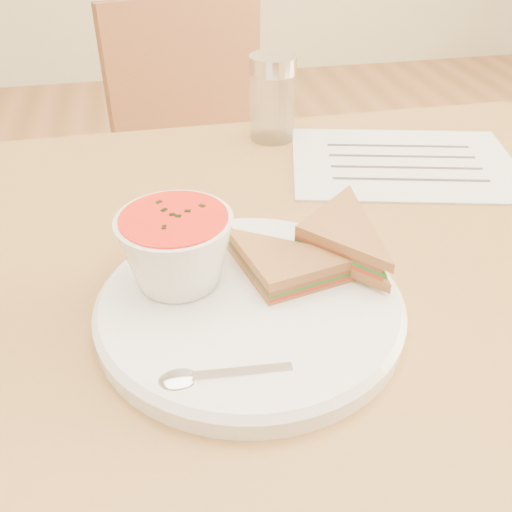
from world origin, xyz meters
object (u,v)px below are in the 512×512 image
object	(u,v)px
dining_table	(267,458)
chair_far	(228,205)
plate	(250,307)
soup_bowl	(177,253)
condiment_shaker	(272,98)

from	to	relation	value
dining_table	chair_far	xyz separation A→B (m)	(0.05, 0.65, 0.06)
dining_table	plate	bearing A→B (deg)	-113.03
dining_table	soup_bowl	xyz separation A→B (m)	(-0.10, -0.07, 0.43)
soup_bowl	condiment_shaker	size ratio (longest dim) A/B	0.86
plate	chair_far	bearing A→B (deg)	82.52
dining_table	plate	size ratio (longest dim) A/B	3.58
plate	dining_table	bearing A→B (deg)	66.97
soup_bowl	plate	bearing A→B (deg)	-31.90
chair_far	soup_bowl	xyz separation A→B (m)	(-0.16, -0.71, 0.37)
dining_table	chair_far	world-z (taller)	chair_far
chair_far	dining_table	bearing A→B (deg)	64.10
plate	soup_bowl	xyz separation A→B (m)	(-0.06, 0.04, 0.04)
dining_table	plate	distance (m)	0.40
dining_table	plate	xyz separation A→B (m)	(-0.04, -0.11, 0.38)
dining_table	plate	world-z (taller)	plate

